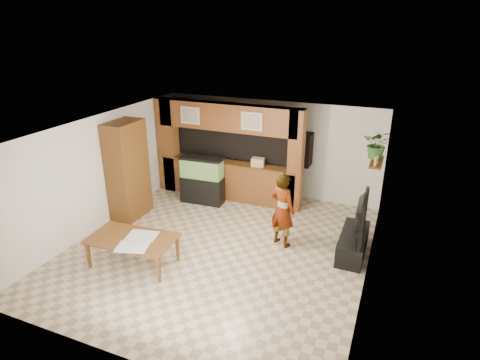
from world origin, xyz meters
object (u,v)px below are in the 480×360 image
at_px(pantry_cabinet, 128,170).
at_px(television, 356,216).
at_px(aquarium, 202,181).
at_px(dining_table, 133,252).
at_px(person, 283,210).

distance_m(pantry_cabinet, television, 5.37).
height_order(aquarium, dining_table, aquarium).
height_order(person, dining_table, person).
xyz_separation_m(television, dining_table, (-3.96, -2.11, -0.57)).
bearing_deg(person, television, -149.26).
xyz_separation_m(aquarium, person, (2.58, -1.28, 0.20)).
distance_m(pantry_cabinet, dining_table, 2.47).
distance_m(aquarium, dining_table, 3.20).
height_order(pantry_cabinet, aquarium, pantry_cabinet).
bearing_deg(pantry_cabinet, person, 1.06).
height_order(pantry_cabinet, person, pantry_cabinet).
relative_size(pantry_cabinet, dining_table, 1.40).
bearing_deg(pantry_cabinet, dining_table, -52.69).
bearing_deg(pantry_cabinet, television, 2.95).
height_order(pantry_cabinet, television, pantry_cabinet).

